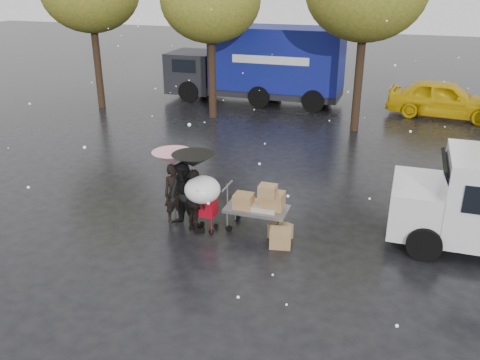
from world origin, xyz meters
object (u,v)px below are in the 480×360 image
(person_black, at_px, (195,201))
(yellow_taxi, at_px, (444,99))
(person_pink, at_px, (174,193))
(vendor_cart, at_px, (260,203))
(blue_truck, at_px, (260,65))
(shopping_cart, at_px, (203,192))

(person_black, height_order, yellow_taxi, person_black)
(person_pink, height_order, vendor_cart, person_pink)
(yellow_taxi, bearing_deg, blue_truck, 94.92)
(person_black, distance_m, shopping_cart, 0.35)
(shopping_cart, xyz_separation_m, blue_truck, (-2.53, 13.20, 0.69))
(shopping_cart, relative_size, yellow_taxi, 0.32)
(person_pink, distance_m, shopping_cart, 1.03)
(person_black, bearing_deg, vendor_cart, -120.34)
(blue_truck, relative_size, yellow_taxi, 1.79)
(vendor_cart, bearing_deg, person_pink, -174.69)
(person_black, bearing_deg, blue_truck, -41.01)
(person_pink, height_order, yellow_taxi, yellow_taxi)
(person_black, height_order, blue_truck, blue_truck)
(shopping_cart, height_order, yellow_taxi, yellow_taxi)
(vendor_cart, relative_size, yellow_taxi, 0.33)
(person_pink, relative_size, yellow_taxi, 0.33)
(vendor_cart, xyz_separation_m, shopping_cart, (-1.22, -0.56, 0.34))
(person_pink, xyz_separation_m, vendor_cart, (2.14, 0.20, -0.03))
(shopping_cart, distance_m, blue_truck, 13.46)
(person_pink, xyz_separation_m, person_black, (0.69, -0.35, 0.04))
(vendor_cart, bearing_deg, shopping_cart, -155.33)
(person_pink, relative_size, person_black, 0.95)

